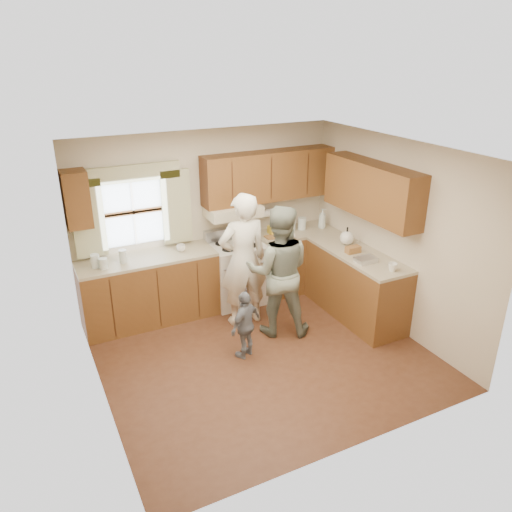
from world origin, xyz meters
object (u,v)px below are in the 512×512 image
woman_left (243,260)px  stove (237,272)px  child (246,325)px  woman_right (279,271)px

woman_left → stove: bearing=-102.4°
child → woman_left: bearing=-140.6°
stove → child: stove is taller
woman_right → child: woman_right is taller
child → woman_right: bearing=-178.9°
woman_left → woman_right: bearing=127.8°
stove → child: 1.44m
woman_right → child: 0.84m
woman_right → child: (-0.63, -0.34, -0.44)m
woman_left → woman_right: (0.30, -0.43, -0.04)m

